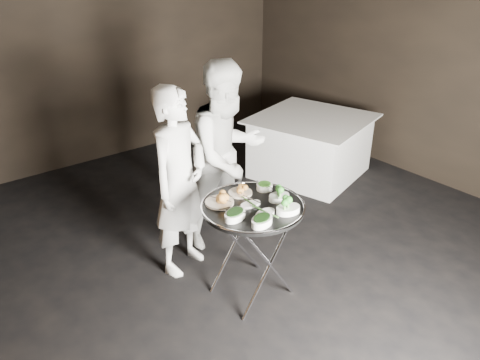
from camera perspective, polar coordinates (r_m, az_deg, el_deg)
floor at (r=3.82m, az=3.07°, el=-14.83°), size 6.00×7.00×0.05m
wall_back at (r=6.06m, az=-20.09°, el=15.37°), size 6.00×0.05×3.00m
tray_stand at (r=3.63m, az=1.50°, el=-8.08°), size 0.53×0.45×0.78m
serving_tray at (r=3.44m, az=1.56°, el=-3.25°), size 0.77×0.77×0.04m
potato_plate_a at (r=3.45m, az=-2.52°, el=-2.37°), size 0.21×0.21×0.08m
potato_plate_b at (r=3.58m, az=0.03°, el=-1.27°), size 0.19×0.19×0.07m
greens_bowl at (r=3.65m, az=3.01°, el=-0.70°), size 0.13×0.13×0.07m
asparagus_plate_a at (r=3.43m, az=1.29°, el=-2.89°), size 0.17×0.10×0.03m
asparagus_plate_b at (r=3.31m, az=3.06°, el=-4.00°), size 0.19×0.12×0.04m
spinach_bowl_a at (r=3.26m, az=-0.62°, el=-4.16°), size 0.21×0.17×0.08m
spinach_bowl_b at (r=3.19m, az=2.69°, el=-4.88°), size 0.21×0.17×0.08m
broccoli_bowl_a at (r=3.51m, az=4.78°, el=-1.98°), size 0.18×0.14×0.07m
broccoli_bowl_b at (r=3.35m, az=5.89°, el=-3.45°), size 0.20×0.16×0.07m
serving_utensils at (r=3.47m, az=1.06°, el=-1.91°), size 0.57×0.41×0.01m
waiter_left at (r=3.80m, az=-7.39°, el=-0.31°), size 0.68×0.56×1.60m
waiter_right at (r=4.17m, az=-1.50°, el=3.11°), size 0.84×0.67×1.69m
dining_table at (r=5.72m, az=8.55°, el=4.13°), size 1.26×1.26×0.72m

